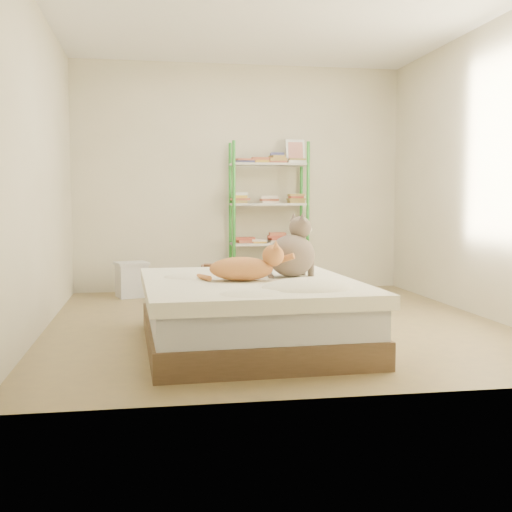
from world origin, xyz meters
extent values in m
cube|color=#937C4B|center=(0.00, 0.00, 0.00)|extent=(3.80, 4.20, 0.01)
cube|color=white|center=(0.00, 0.00, 2.60)|extent=(3.80, 4.20, 0.01)
cube|color=beige|center=(0.00, 2.10, 1.30)|extent=(3.80, 0.01, 2.60)
cube|color=beige|center=(0.00, -2.10, 1.30)|extent=(3.80, 0.01, 2.60)
cube|color=beige|center=(-1.90, 0.00, 1.30)|extent=(0.01, 4.20, 2.60)
cube|color=beige|center=(1.90, 0.00, 1.30)|extent=(0.01, 4.20, 2.60)
cube|color=#493825|center=(-0.34, -0.79, 0.09)|extent=(1.53, 1.88, 0.18)
cube|color=silver|center=(-0.34, -0.79, 0.28)|extent=(1.48, 1.82, 0.20)
cube|color=white|center=(-0.34, -0.79, 0.43)|extent=(1.56, 1.92, 0.09)
cylinder|color=#308E32|center=(-0.12, 1.72, 0.85)|extent=(0.04, 0.04, 1.70)
cylinder|color=#308E32|center=(-0.12, 2.04, 0.85)|extent=(0.04, 0.04, 1.70)
cylinder|color=#308E32|center=(0.72, 1.72, 0.85)|extent=(0.04, 0.04, 1.70)
cylinder|color=#308E32|center=(0.72, 2.04, 0.85)|extent=(0.04, 0.04, 1.70)
cube|color=#BAB9AC|center=(0.30, 1.88, 0.10)|extent=(0.86, 0.34, 0.02)
cube|color=#BAB9AC|center=(0.30, 1.88, 0.55)|extent=(0.86, 0.34, 0.02)
cube|color=#BAB9AC|center=(0.30, 1.88, 1.00)|extent=(0.86, 0.34, 0.02)
cube|color=#BAB9AC|center=(0.30, 1.88, 1.45)|extent=(0.86, 0.34, 0.02)
cube|color=#AB563A|center=(0.30, 1.88, 0.16)|extent=(0.20, 0.16, 0.09)
cube|color=#AB563A|center=(0.00, 1.88, 0.61)|extent=(0.20, 0.16, 0.09)
cube|color=#AB563A|center=(0.20, 1.88, 0.61)|extent=(0.20, 0.16, 0.09)
cube|color=#AB563A|center=(0.40, 1.88, 0.61)|extent=(0.20, 0.16, 0.09)
cube|color=#AB563A|center=(0.60, 1.88, 0.61)|extent=(0.20, 0.16, 0.09)
cube|color=#AB563A|center=(0.00, 1.88, 1.06)|extent=(0.20, 0.16, 0.09)
cube|color=#AB563A|center=(0.30, 1.88, 1.06)|extent=(0.20, 0.16, 0.09)
cube|color=#AB563A|center=(0.60, 1.88, 1.06)|extent=(0.20, 0.16, 0.09)
cube|color=#AB563A|center=(0.00, 1.88, 1.51)|extent=(0.20, 0.16, 0.09)
cube|color=#AB563A|center=(0.20, 1.88, 1.51)|extent=(0.20, 0.16, 0.09)
cube|color=#AB563A|center=(0.40, 1.88, 1.51)|extent=(0.20, 0.16, 0.09)
cube|color=#AB563A|center=(0.60, 1.88, 1.51)|extent=(0.20, 0.16, 0.09)
cube|color=white|center=(0.62, 1.93, 1.60)|extent=(0.22, 0.08, 0.28)
cube|color=#DB3E32|center=(0.62, 1.92, 1.60)|extent=(0.17, 0.05, 0.21)
cube|color=#8F6851|center=(-0.25, 1.31, 0.18)|extent=(0.52, 0.42, 0.36)
cube|color=#622381|center=(-0.25, 1.10, 0.17)|extent=(0.31, 0.02, 0.08)
cube|color=#8F6851|center=(-0.25, 1.10, 0.36)|extent=(0.52, 0.17, 0.11)
cube|color=silver|center=(-1.24, 1.69, 0.18)|extent=(0.36, 0.34, 0.35)
cube|color=silver|center=(-1.24, 1.69, 0.37)|extent=(0.40, 0.37, 0.03)
camera|label=1|loc=(-1.06, -5.32, 1.05)|focal=45.00mm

